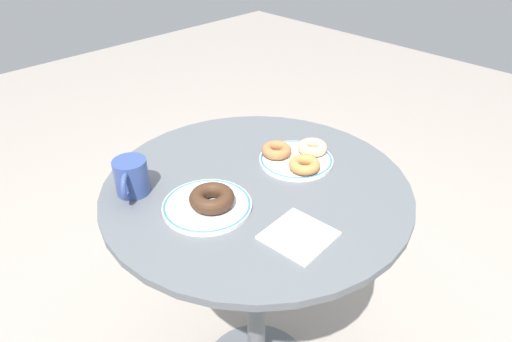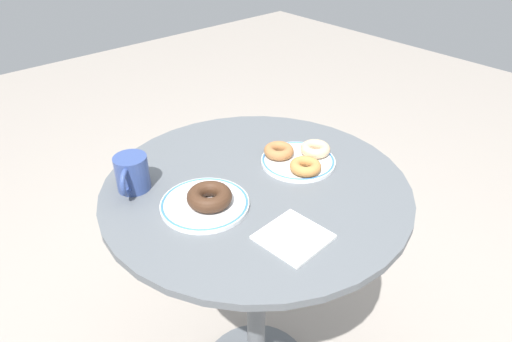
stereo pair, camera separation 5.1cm
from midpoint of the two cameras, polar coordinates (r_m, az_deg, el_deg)
The scene contains 9 objects.
cafe_table at distance 1.25m, azimuth -1.13°, elevation -9.93°, with size 0.75×0.75×0.78m.
plate_left at distance 1.04m, azimuth -7.54°, elevation -4.32°, with size 0.20×0.20×0.01m.
plate_right at distance 1.20m, azimuth 3.89°, elevation 1.37°, with size 0.19×0.19×0.01m.
donut_chocolate at distance 1.03m, azimuth -7.13°, elevation -3.30°, with size 0.10×0.10×0.04m, color #422819.
donut_glazed at distance 1.22m, azimuth 5.90°, elevation 2.96°, with size 0.08×0.08×0.03m, color #E0B789.
donut_cinnamon at distance 1.20m, azimuth 1.37°, elevation 2.61°, with size 0.08×0.08×0.03m, color #A36B3D.
donut_old_fashioned at distance 1.14m, azimuth 4.82°, elevation 0.75°, with size 0.08×0.08×0.03m, color #BC7F42.
paper_napkin at distance 0.96m, azimuth 3.84°, elevation -8.09°, with size 0.13×0.13×0.01m, color white.
coffee_mug at distance 1.11m, azimuth -16.66°, elevation -0.79°, with size 0.10×0.10×0.09m.
Camera 1 is at (-0.65, -0.65, 1.41)m, focal length 31.95 mm.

